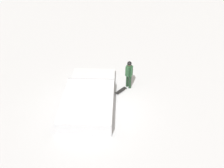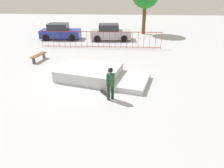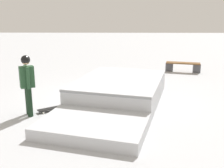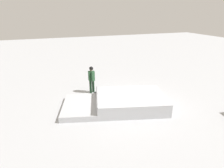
{
  "view_description": "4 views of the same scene",
  "coord_description": "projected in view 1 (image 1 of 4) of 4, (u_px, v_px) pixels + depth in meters",
  "views": [
    {
      "loc": [
        -9.59,
        1.35,
        8.49
      ],
      "look_at": [
        0.74,
        -0.99,
        0.9
      ],
      "focal_mm": 39.06,
      "sensor_mm": 36.0,
      "label": 1
    },
    {
      "loc": [
        2.09,
        -11.69,
        5.39
      ],
      "look_at": [
        1.56,
        -2.42,
        1.0
      ],
      "focal_mm": 34.38,
      "sensor_mm": 36.0,
      "label": 2
    },
    {
      "loc": [
        8.8,
        0.34,
        2.87
      ],
      "look_at": [
        0.23,
        0.19,
        0.6
      ],
      "focal_mm": 43.96,
      "sensor_mm": 36.0,
      "label": 3
    },
    {
      "loc": [
        3.94,
        8.44,
        4.85
      ],
      "look_at": [
        0.55,
        -0.94,
        0.9
      ],
      "focal_mm": 29.39,
      "sensor_mm": 36.0,
      "label": 4
    }
  ],
  "objects": [
    {
      "name": "skater",
      "position": [
        129.0,
        73.0,
        13.76
      ],
      "size": [
        0.4,
        0.44,
        1.73
      ],
      "rotation": [
        0.0,
        0.0,
        5.2
      ],
      "color": "black",
      "rests_on": "ground"
    },
    {
      "name": "skateboard",
      "position": [
        121.0,
        90.0,
        13.94
      ],
      "size": [
        0.62,
        0.77,
        0.09
      ],
      "rotation": [
        0.0,
        0.0,
        5.32
      ],
      "color": "black",
      "rests_on": "ground"
    },
    {
      "name": "ground_plane",
      "position": [
        97.0,
        108.0,
        12.79
      ],
      "size": [
        60.0,
        60.0,
        0.0
      ],
      "primitive_type": "plane",
      "color": "#B7BABF"
    },
    {
      "name": "skate_ramp",
      "position": [
        89.0,
        99.0,
        12.9
      ],
      "size": [
        5.89,
        3.91,
        0.74
      ],
      "rotation": [
        0.0,
        0.0,
        -0.26
      ],
      "color": "silver",
      "rests_on": "ground"
    }
  ]
}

